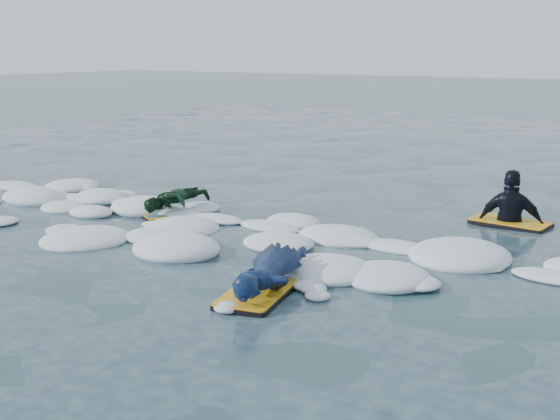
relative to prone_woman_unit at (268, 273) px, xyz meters
The scene contains 5 objects.
ground 1.54m from the prone_woman_unit, 155.59° to the left, with size 120.00×120.00×0.00m, color #1D3A46.
foam_band 2.18m from the prone_woman_unit, 129.83° to the left, with size 12.00×3.10×0.30m, color white, non-canonical shape.
prone_woman_unit is the anchor object (origin of this frame).
prone_child_unit 3.95m from the prone_woman_unit, 145.78° to the left, with size 0.79×1.24×0.44m.
waiting_rider_unit 4.71m from the prone_woman_unit, 72.35° to the left, with size 1.19×0.73×1.71m.
Camera 1 is at (5.48, -6.72, 2.62)m, focal length 45.00 mm.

